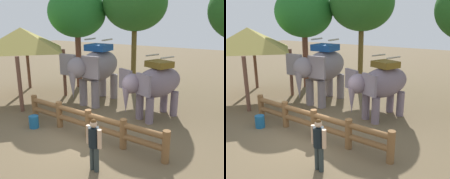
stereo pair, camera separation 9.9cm
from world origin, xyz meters
TOP-DOWN VIEW (x-y plane):
  - ground_plane at (0.00, 0.00)m, footprint 60.00×60.00m
  - log_fence at (0.00, 0.18)m, footprint 6.26×0.64m
  - elephant_near_left at (-1.93, 3.51)m, footprint 2.16×3.77m
  - elephant_center at (1.37, 3.08)m, footprint 2.40×3.24m
  - tourist_woman_in_black at (1.40, -1.46)m, footprint 0.55×0.36m
  - thatched_shelter at (-5.68, 2.18)m, footprint 4.08×4.08m
  - tree_back_center at (-1.50, 6.85)m, footprint 3.67×3.67m
  - tree_far_right at (-4.65, 5.54)m, footprint 3.43×3.43m
  - feed_bucket at (-2.33, -0.32)m, footprint 0.38×0.38m

SIDE VIEW (x-z plane):
  - ground_plane at x=0.00m, z-range 0.00..0.00m
  - feed_bucket at x=-2.33m, z-range 0.00..0.49m
  - log_fence at x=0.00m, z-range 0.08..1.13m
  - tourist_woman_in_black at x=1.40m, z-range 0.12..1.71m
  - elephant_center at x=1.37m, z-range 0.17..2.90m
  - elephant_near_left at x=-1.93m, z-range 0.20..3.45m
  - thatched_shelter at x=-5.68m, z-range 1.27..5.03m
  - tree_far_right at x=-4.65m, z-range 1.51..7.51m
  - tree_back_center at x=-1.50m, z-range 1.71..8.31m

